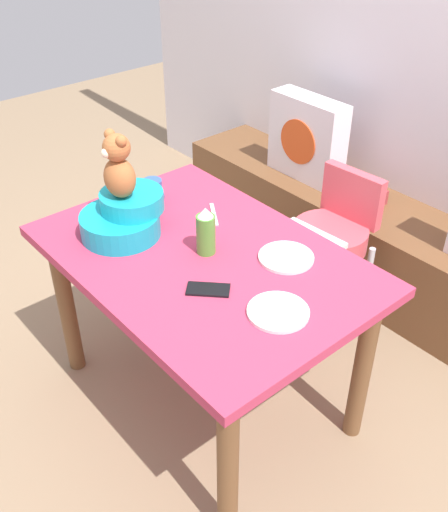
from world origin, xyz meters
name	(u,v)px	position (x,y,z in m)	size (l,w,h in m)	color
ground_plane	(206,395)	(0.00, 0.00, 0.00)	(8.00, 8.00, 0.00)	#8C7256
window_bench	(382,252)	(0.00, 1.17, 0.23)	(2.60, 0.44, 0.46)	brown
pillow_floral_left	(307,138)	(-0.55, 1.15, 0.68)	(0.44, 0.15, 0.44)	silver
book_stack	(364,195)	(-0.16, 1.17, 0.50)	(0.20, 0.14, 0.07)	#9E3438
dining_table	(204,280)	(0.00, 0.00, 0.63)	(1.23, 0.85, 0.74)	#B73351
highchair	(332,234)	(0.00, 0.74, 0.52)	(0.34, 0.46, 0.79)	#D84C59
infant_seat_teal	(124,217)	(-0.31, -0.13, 0.81)	(0.30, 0.33, 0.16)	#169FB4
teddy_bear	(118,167)	(-0.31, -0.13, 1.02)	(0.13, 0.12, 0.25)	#AB6133
ketchup_bottle	(206,232)	(-0.01, 0.02, 0.83)	(0.07, 0.07, 0.18)	#4C8C33
coffee_mug	(153,191)	(-0.44, 0.09, 0.79)	(0.12, 0.08, 0.09)	#335999
dinner_plate_near	(278,312)	(0.41, -0.02, 0.75)	(0.20, 0.20, 0.01)	white
dinner_plate_far	(286,257)	(0.21, 0.21, 0.75)	(0.20, 0.20, 0.01)	white
cell_phone	(208,289)	(0.17, -0.12, 0.74)	(0.07, 0.14, 0.01)	black
table_fork	(214,214)	(-0.19, 0.21, 0.74)	(0.02, 0.17, 0.01)	silver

